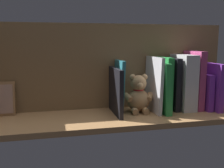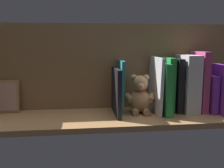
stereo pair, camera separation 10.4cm
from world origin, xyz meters
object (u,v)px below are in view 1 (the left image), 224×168
(picture_frame_leaning, at_px, (2,99))
(book_0, at_px, (213,89))
(dictionary_thick_white, at_px, (183,82))
(teddy_bear, at_px, (138,95))

(picture_frame_leaning, bearing_deg, book_0, 175.82)
(book_0, height_order, picture_frame_leaning, book_0)
(dictionary_thick_white, height_order, teddy_bear, dictionary_thick_white)
(teddy_bear, xyz_separation_m, picture_frame_leaning, (0.57, -0.07, -0.00))
(dictionary_thick_white, height_order, picture_frame_leaning, dictionary_thick_white)
(book_0, xyz_separation_m, picture_frame_leaning, (0.93, -0.07, -0.02))
(dictionary_thick_white, distance_m, picture_frame_leaning, 0.78)
(book_0, xyz_separation_m, teddy_bear, (0.36, 0.00, -0.01))
(teddy_bear, distance_m, picture_frame_leaning, 0.57)
(book_0, height_order, dictionary_thick_white, dictionary_thick_white)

